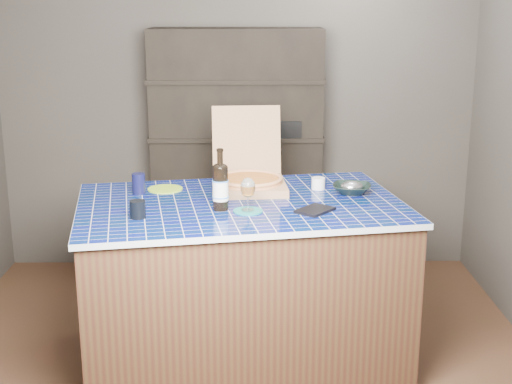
{
  "coord_description": "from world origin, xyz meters",
  "views": [
    {
      "loc": [
        0.08,
        -3.5,
        2.0
      ],
      "look_at": [
        0.12,
        0.0,
        1.04
      ],
      "focal_mm": 50.0,
      "sensor_mm": 36.0,
      "label": 1
    }
  ],
  "objects_px": {
    "wine_glass": "(248,188)",
    "bowl": "(352,189)",
    "dvd_case": "(315,210)",
    "pizza_box": "(249,178)",
    "mead_bottle": "(220,186)",
    "kitchen_island": "(241,284)"
  },
  "relations": [
    {
      "from": "wine_glass",
      "to": "bowl",
      "type": "bearing_deg",
      "value": 30.94
    },
    {
      "from": "wine_glass",
      "to": "dvd_case",
      "type": "relative_size",
      "value": 0.92
    },
    {
      "from": "pizza_box",
      "to": "mead_bottle",
      "type": "xyz_separation_m",
      "value": [
        -0.15,
        -0.41,
        0.06
      ]
    },
    {
      "from": "mead_bottle",
      "to": "wine_glass",
      "type": "distance_m",
      "value": 0.15
    },
    {
      "from": "pizza_box",
      "to": "bowl",
      "type": "height_order",
      "value": "pizza_box"
    },
    {
      "from": "bowl",
      "to": "mead_bottle",
      "type": "bearing_deg",
      "value": -156.75
    },
    {
      "from": "wine_glass",
      "to": "dvd_case",
      "type": "bearing_deg",
      "value": -0.49
    },
    {
      "from": "kitchen_island",
      "to": "pizza_box",
      "type": "height_order",
      "value": "pizza_box"
    },
    {
      "from": "dvd_case",
      "to": "bowl",
      "type": "relative_size",
      "value": 0.88
    },
    {
      "from": "bowl",
      "to": "pizza_box",
      "type": "bearing_deg",
      "value": 169.8
    },
    {
      "from": "mead_bottle",
      "to": "wine_glass",
      "type": "xyz_separation_m",
      "value": [
        0.14,
        -0.04,
        -0.0
      ]
    },
    {
      "from": "mead_bottle",
      "to": "wine_glass",
      "type": "bearing_deg",
      "value": -15.08
    },
    {
      "from": "pizza_box",
      "to": "mead_bottle",
      "type": "relative_size",
      "value": 1.62
    },
    {
      "from": "wine_glass",
      "to": "dvd_case",
      "type": "xyz_separation_m",
      "value": [
        0.34,
        -0.0,
        -0.12
      ]
    },
    {
      "from": "kitchen_island",
      "to": "mead_bottle",
      "type": "height_order",
      "value": "mead_bottle"
    },
    {
      "from": "kitchen_island",
      "to": "dvd_case",
      "type": "bearing_deg",
      "value": -34.98
    },
    {
      "from": "mead_bottle",
      "to": "bowl",
      "type": "bearing_deg",
      "value": 23.25
    },
    {
      "from": "mead_bottle",
      "to": "dvd_case",
      "type": "distance_m",
      "value": 0.5
    },
    {
      "from": "pizza_box",
      "to": "dvd_case",
      "type": "distance_m",
      "value": 0.57
    },
    {
      "from": "pizza_box",
      "to": "dvd_case",
      "type": "xyz_separation_m",
      "value": [
        0.34,
        -0.45,
        -0.06
      ]
    },
    {
      "from": "bowl",
      "to": "dvd_case",
      "type": "bearing_deg",
      "value": -124.1
    },
    {
      "from": "wine_glass",
      "to": "dvd_case",
      "type": "height_order",
      "value": "wine_glass"
    }
  ]
}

